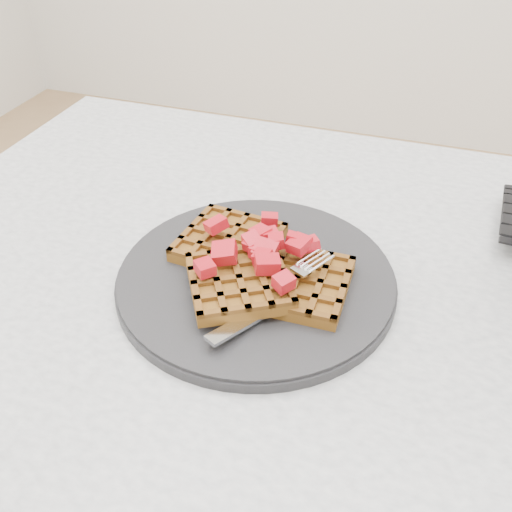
% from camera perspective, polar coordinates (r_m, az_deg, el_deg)
% --- Properties ---
extents(table, '(1.20, 0.80, 0.75)m').
position_cam_1_polar(table, '(0.72, 9.63, -10.86)').
color(table, silver).
rests_on(table, ground).
extents(plate, '(0.31, 0.31, 0.02)m').
position_cam_1_polar(plate, '(0.64, 0.00, -2.27)').
color(plate, black).
rests_on(plate, table).
extents(waffles, '(0.21, 0.20, 0.03)m').
position_cam_1_polar(waffles, '(0.63, -0.10, -1.13)').
color(waffles, brown).
rests_on(waffles, plate).
extents(strawberry_pile, '(0.15, 0.15, 0.02)m').
position_cam_1_polar(strawberry_pile, '(0.61, 0.00, 1.04)').
color(strawberry_pile, '#9C000E').
rests_on(strawberry_pile, waffles).
extents(fork, '(0.10, 0.17, 0.02)m').
position_cam_1_polar(fork, '(0.59, 2.48, -4.16)').
color(fork, silver).
rests_on(fork, plate).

